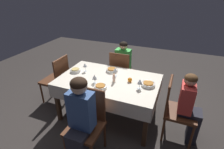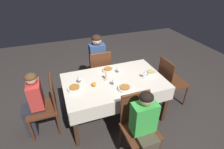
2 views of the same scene
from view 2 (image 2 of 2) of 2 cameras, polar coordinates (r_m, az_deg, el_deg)
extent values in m
plane|color=#332D2B|center=(3.23, 0.61, -12.63)|extent=(8.00, 8.00, 0.00)
cube|color=silver|center=(2.78, 0.69, -2.19)|extent=(1.59, 0.99, 0.04)
cube|color=silver|center=(2.50, 4.70, -10.32)|extent=(1.59, 0.01, 0.19)
cube|color=silver|center=(3.23, -2.37, 0.70)|extent=(1.59, 0.01, 0.19)
cube|color=silver|center=(2.73, -15.23, -7.31)|extent=(0.01, 0.99, 0.19)
cube|color=silver|center=(3.17, 14.22, -1.10)|extent=(0.01, 0.99, 0.19)
cube|color=#3D2616|center=(2.58, -11.75, -16.99)|extent=(0.06, 0.06, 0.69)
cube|color=#3D2616|center=(3.01, 16.85, -9.43)|extent=(0.06, 0.06, 0.69)
cube|color=#3D2616|center=(3.21, -14.37, -5.97)|extent=(0.06, 0.06, 0.69)
cube|color=#3D2616|center=(3.56, 9.21, -1.16)|extent=(0.06, 0.06, 0.69)
cube|color=#562D19|center=(3.59, -4.44, 1.25)|extent=(0.43, 0.43, 0.04)
cube|color=#562D19|center=(3.30, -3.64, 3.27)|extent=(0.40, 0.03, 0.45)
cylinder|color=#562D19|center=(3.20, -3.78, 6.85)|extent=(0.39, 0.04, 0.04)
cylinder|color=#562D19|center=(3.91, -2.41, 0.20)|extent=(0.03, 0.03, 0.42)
cylinder|color=#562D19|center=(3.84, -7.83, -0.83)|extent=(0.03, 0.03, 0.42)
cylinder|color=#562D19|center=(3.61, -0.55, -2.79)|extent=(0.03, 0.03, 0.42)
cylinder|color=#562D19|center=(3.53, -6.40, -3.98)|extent=(0.03, 0.03, 0.42)
cube|color=#562D19|center=(2.41, 9.26, -17.94)|extent=(0.43, 0.43, 0.04)
cube|color=#562D19|center=(2.35, 7.45, -10.59)|extent=(0.40, 0.03, 0.45)
cylinder|color=#562D19|center=(2.21, 7.86, -6.23)|extent=(0.39, 0.04, 0.04)
cylinder|color=#562D19|center=(2.63, 2.88, -19.44)|extent=(0.03, 0.03, 0.42)
cylinder|color=#562D19|center=(2.76, 10.55, -17.04)|extent=(0.03, 0.03, 0.42)
cube|color=#562D19|center=(2.88, -21.92, -10.25)|extent=(0.43, 0.43, 0.04)
cube|color=#562D19|center=(2.72, -18.76, -5.64)|extent=(0.03, 0.40, 0.45)
cylinder|color=#562D19|center=(2.59, -19.62, -1.63)|extent=(0.04, 0.39, 0.04)
cylinder|color=#562D19|center=(3.20, -24.57, -11.67)|extent=(0.03, 0.03, 0.42)
cylinder|color=#562D19|center=(2.92, -24.74, -16.62)|extent=(0.03, 0.03, 0.42)
cylinder|color=#562D19|center=(3.16, -17.71, -10.55)|extent=(0.03, 0.03, 0.42)
cylinder|color=#562D19|center=(2.88, -17.05, -15.45)|extent=(0.03, 0.03, 0.42)
cube|color=#562D19|center=(3.41, 19.23, -2.51)|extent=(0.43, 0.43, 0.04)
cube|color=#562D19|center=(3.17, 17.13, 0.44)|extent=(0.03, 0.40, 0.45)
cylinder|color=#562D19|center=(3.06, 17.79, 4.07)|extent=(0.04, 0.39, 0.04)
cylinder|color=#562D19|center=(3.54, 22.86, -6.55)|extent=(0.03, 0.03, 0.42)
cylinder|color=#562D19|center=(3.76, 19.23, -3.27)|extent=(0.03, 0.03, 0.42)
cylinder|color=#562D19|center=(3.32, 17.86, -8.18)|extent=(0.03, 0.03, 0.42)
cylinder|color=#562D19|center=(3.56, 14.34, -4.57)|extent=(0.03, 0.03, 0.42)
cube|color=#282833|center=(3.87, -5.15, 0.03)|extent=(0.22, 0.14, 0.46)
cube|color=#282833|center=(3.67, -4.99, 2.80)|extent=(0.24, 0.31, 0.06)
cube|color=#38568E|center=(3.47, -4.81, 6.07)|extent=(0.30, 0.18, 0.48)
sphere|color=beige|center=(3.34, -5.07, 11.17)|extent=(0.19, 0.19, 0.19)
ellipsoid|color=black|center=(3.33, -5.10, 11.71)|extent=(0.19, 0.19, 0.13)
cube|color=#4C4233|center=(2.31, 10.81, -19.17)|extent=(0.24, 0.31, 0.06)
cube|color=green|center=(2.18, 10.33, -13.63)|extent=(0.30, 0.18, 0.42)
sphere|color=#D6A884|center=(1.99, 11.11, -7.88)|extent=(0.16, 0.16, 0.16)
ellipsoid|color=black|center=(1.97, 11.19, -7.25)|extent=(0.16, 0.16, 0.11)
cube|color=#282833|center=(3.05, -24.96, -13.80)|extent=(0.14, 0.22, 0.46)
cube|color=#282833|center=(2.87, -24.45, -9.88)|extent=(0.31, 0.24, 0.06)
cube|color=red|center=(2.72, -23.73, -6.06)|extent=(0.18, 0.30, 0.39)
sphere|color=#D6A884|center=(2.58, -25.00, -1.31)|extent=(0.16, 0.16, 0.16)
ellipsoid|color=brown|center=(2.56, -25.14, -0.79)|extent=(0.16, 0.16, 0.11)
cylinder|color=white|center=(3.00, -1.30, 1.41)|extent=(0.19, 0.19, 0.04)
torus|color=white|center=(2.99, -1.30, 1.78)|extent=(0.19, 0.19, 0.01)
cylinder|color=#B2702D|center=(2.99, -1.31, 1.88)|extent=(0.14, 0.14, 0.02)
cylinder|color=white|center=(2.96, 2.14, 0.57)|extent=(0.06, 0.06, 0.00)
cylinder|color=white|center=(2.94, 2.15, 1.11)|extent=(0.01, 0.01, 0.06)
cone|color=white|center=(2.91, 2.18, 2.23)|extent=(0.08, 0.08, 0.07)
cylinder|color=white|center=(2.92, 2.17, 1.98)|extent=(0.05, 0.05, 0.03)
cylinder|color=white|center=(2.56, 4.12, -4.62)|extent=(0.20, 0.20, 0.04)
torus|color=white|center=(2.55, 4.14, -4.22)|extent=(0.20, 0.20, 0.01)
cylinder|color=#B2702D|center=(2.55, 4.15, -4.11)|extent=(0.15, 0.15, 0.02)
cylinder|color=white|center=(2.64, 0.63, -3.72)|extent=(0.07, 0.07, 0.00)
cylinder|color=white|center=(2.62, 0.64, -2.98)|extent=(0.01, 0.01, 0.08)
cone|color=white|center=(2.57, 0.65, -1.62)|extent=(0.07, 0.07, 0.07)
cylinder|color=white|center=(2.58, 0.65, -1.88)|extent=(0.04, 0.04, 0.03)
cylinder|color=white|center=(2.61, -12.12, -4.52)|extent=(0.21, 0.21, 0.04)
torus|color=white|center=(2.60, -12.17, -4.13)|extent=(0.20, 0.20, 0.01)
cylinder|color=#B2702D|center=(2.60, -12.19, -4.03)|extent=(0.15, 0.15, 0.02)
cylinder|color=white|center=(2.74, -10.41, -2.90)|extent=(0.06, 0.06, 0.00)
cylinder|color=white|center=(2.71, -10.50, -2.20)|extent=(0.01, 0.01, 0.08)
cone|color=white|center=(2.67, -10.65, -0.87)|extent=(0.08, 0.08, 0.07)
cylinder|color=white|center=(2.68, -10.62, -1.13)|extent=(0.05, 0.05, 0.03)
cylinder|color=white|center=(2.99, 12.43, 0.45)|extent=(0.18, 0.18, 0.04)
torus|color=white|center=(2.98, 12.48, 0.81)|extent=(0.17, 0.17, 0.01)
cylinder|color=tan|center=(2.97, 12.49, 0.91)|extent=(0.13, 0.13, 0.02)
cylinder|color=white|center=(2.87, 10.54, -1.13)|extent=(0.06, 0.06, 0.00)
cylinder|color=white|center=(2.84, 10.63, -0.38)|extent=(0.01, 0.01, 0.08)
cone|color=white|center=(2.81, 10.77, 0.89)|extent=(0.07, 0.07, 0.06)
cylinder|color=white|center=(2.81, 10.75, 0.67)|extent=(0.04, 0.04, 0.03)
cylinder|color=beige|center=(2.78, -1.93, -1.66)|extent=(0.07, 0.07, 0.01)
cylinder|color=beige|center=(2.74, -1.96, -0.48)|extent=(0.04, 0.04, 0.12)
ellipsoid|color=#F9C64C|center=(2.70, -1.99, 0.85)|extent=(0.01, 0.01, 0.03)
sphere|color=orange|center=(2.63, -5.91, -3.20)|extent=(0.07, 0.07, 0.07)
camera|label=1|loc=(4.41, -24.79, 26.86)|focal=28.00mm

